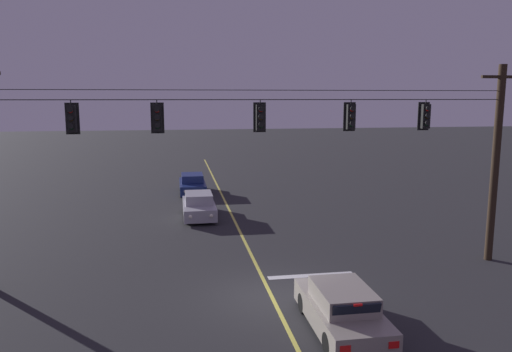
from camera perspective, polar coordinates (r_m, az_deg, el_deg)
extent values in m
plane|color=#28282B|center=(17.44, 1.86, -13.93)|extent=(180.00, 180.00, 0.00)
cube|color=#D1C64C|center=(25.23, -1.88, -6.56)|extent=(0.14, 60.00, 0.01)
cube|color=silver|center=(19.44, 6.44, -11.48)|extent=(3.40, 0.36, 0.01)
cylinder|color=#2D2116|center=(22.47, 26.19, 1.17)|extent=(0.32, 0.32, 8.16)
cube|color=#2D2116|center=(22.31, 26.84, 10.31)|extent=(1.80, 0.12, 0.12)
cylinder|color=slate|center=(22.30, 26.78, 9.41)|extent=(0.12, 0.12, 0.18)
cylinder|color=black|center=(18.35, 0.52, 8.92)|extent=(19.77, 0.03, 0.03)
cylinder|color=black|center=(18.35, 0.52, 10.01)|extent=(19.77, 0.02, 0.02)
cylinder|color=black|center=(18.43, -20.86, 8.05)|extent=(0.04, 0.04, 0.18)
cube|color=black|center=(18.44, -20.76, 6.28)|extent=(0.32, 0.26, 0.96)
cube|color=black|center=(18.58, -20.68, 6.30)|extent=(0.48, 0.03, 1.12)
sphere|color=red|center=(18.28, -20.91, 7.16)|extent=(0.17, 0.17, 0.17)
cylinder|color=black|center=(18.24, -20.94, 7.29)|extent=(0.20, 0.10, 0.20)
sphere|color=#3D280A|center=(18.29, -20.86, 6.26)|extent=(0.17, 0.17, 0.17)
cylinder|color=black|center=(18.24, -20.89, 6.38)|extent=(0.20, 0.10, 0.20)
sphere|color=black|center=(18.30, -20.81, 5.36)|extent=(0.17, 0.17, 0.17)
cylinder|color=black|center=(18.26, -20.84, 5.48)|extent=(0.20, 0.10, 0.20)
cylinder|color=black|center=(18.09, -11.53, 8.45)|extent=(0.04, 0.04, 0.18)
cube|color=black|center=(18.10, -11.47, 6.65)|extent=(0.32, 0.26, 0.96)
cube|color=black|center=(18.25, -11.46, 6.67)|extent=(0.48, 0.03, 1.12)
sphere|color=red|center=(17.93, -11.52, 7.55)|extent=(0.17, 0.17, 0.17)
cylinder|color=black|center=(17.89, -11.53, 7.68)|extent=(0.20, 0.10, 0.20)
sphere|color=#3D280A|center=(17.94, -11.49, 6.63)|extent=(0.17, 0.17, 0.17)
cylinder|color=black|center=(17.90, -11.50, 6.76)|extent=(0.20, 0.10, 0.20)
sphere|color=black|center=(17.96, -11.46, 5.71)|extent=(0.17, 0.17, 0.17)
cylinder|color=black|center=(17.91, -11.47, 5.84)|extent=(0.20, 0.10, 0.20)
cylinder|color=black|center=(18.35, 0.49, 8.64)|extent=(0.04, 0.04, 0.18)
cube|color=black|center=(18.37, 0.49, 6.86)|extent=(0.32, 0.26, 0.96)
cube|color=black|center=(18.51, 0.41, 6.88)|extent=(0.48, 0.03, 1.12)
sphere|color=red|center=(18.20, 0.58, 7.75)|extent=(0.17, 0.17, 0.17)
cylinder|color=black|center=(18.16, 0.60, 7.88)|extent=(0.20, 0.10, 0.20)
sphere|color=#3D280A|center=(18.21, 0.58, 6.84)|extent=(0.17, 0.17, 0.17)
cylinder|color=black|center=(18.17, 0.60, 6.97)|extent=(0.20, 0.10, 0.20)
sphere|color=black|center=(18.22, 0.58, 5.94)|extent=(0.17, 0.17, 0.17)
cylinder|color=black|center=(18.18, 0.60, 6.06)|extent=(0.20, 0.10, 0.20)
cylinder|color=black|center=(19.28, 11.05, 8.50)|extent=(0.04, 0.04, 0.18)
cube|color=black|center=(19.30, 11.00, 6.81)|extent=(0.32, 0.26, 0.96)
cube|color=black|center=(19.43, 10.85, 6.83)|extent=(0.48, 0.03, 1.12)
sphere|color=red|center=(19.14, 11.20, 7.65)|extent=(0.17, 0.17, 0.17)
cylinder|color=black|center=(19.10, 11.24, 7.77)|extent=(0.20, 0.10, 0.20)
sphere|color=#3D280A|center=(19.15, 11.17, 6.79)|extent=(0.17, 0.17, 0.17)
cylinder|color=black|center=(19.11, 11.22, 6.91)|extent=(0.20, 0.10, 0.20)
sphere|color=black|center=(19.16, 11.14, 5.93)|extent=(0.17, 0.17, 0.17)
cylinder|color=black|center=(19.12, 11.19, 6.04)|extent=(0.20, 0.10, 0.20)
cylinder|color=black|center=(20.57, 19.26, 8.19)|extent=(0.04, 0.04, 0.18)
cube|color=black|center=(20.58, 19.18, 6.61)|extent=(0.32, 0.26, 0.96)
cube|color=black|center=(20.71, 18.99, 6.63)|extent=(0.48, 0.03, 1.12)
sphere|color=red|center=(20.43, 19.43, 7.39)|extent=(0.17, 0.17, 0.17)
cylinder|color=black|center=(20.40, 19.50, 7.50)|extent=(0.20, 0.10, 0.20)
sphere|color=#3D280A|center=(20.44, 19.39, 6.58)|extent=(0.17, 0.17, 0.17)
cylinder|color=black|center=(20.41, 19.45, 6.70)|extent=(0.20, 0.10, 0.20)
sphere|color=black|center=(20.46, 19.35, 5.78)|extent=(0.17, 0.17, 0.17)
cylinder|color=black|center=(20.42, 19.41, 5.89)|extent=(0.20, 0.10, 0.20)
cube|color=gray|center=(15.21, 9.93, -15.59)|extent=(1.80, 4.30, 0.68)
cube|color=gray|center=(14.86, 10.15, -13.64)|extent=(1.51, 2.15, 0.54)
cube|color=black|center=(15.68, 8.98, -12.36)|extent=(1.40, 0.21, 0.48)
cube|color=black|center=(13.95, 11.66, -15.26)|extent=(1.37, 0.18, 0.46)
cylinder|color=black|center=(16.22, 5.57, -14.57)|extent=(0.22, 0.64, 0.64)
cylinder|color=black|center=(16.68, 11.00, -14.02)|extent=(0.22, 0.64, 0.64)
cylinder|color=black|center=(13.93, 8.56, -18.86)|extent=(0.22, 0.64, 0.64)
cylinder|color=black|center=(14.45, 14.86, -17.98)|extent=(0.22, 0.64, 0.64)
cube|color=red|center=(13.14, 10.41, -19.31)|extent=(0.28, 0.03, 0.18)
cube|color=red|center=(13.60, 15.83, -18.49)|extent=(0.28, 0.03, 0.18)
cube|color=red|center=(13.76, 11.85, -14.56)|extent=(0.24, 0.04, 0.06)
cube|color=#A5A5AD|center=(28.39, -6.69, -3.78)|extent=(1.80, 4.30, 0.68)
cube|color=#A5A5AD|center=(28.37, -6.72, -2.53)|extent=(1.51, 2.15, 0.54)
cube|color=black|center=(27.46, -6.63, -2.92)|extent=(1.40, 0.21, 0.48)
cube|color=black|center=(29.41, -6.82, -2.11)|extent=(1.37, 0.18, 0.46)
cylinder|color=black|center=(27.18, -4.87, -4.74)|extent=(0.22, 0.64, 0.64)
cylinder|color=black|center=(27.11, -8.22, -4.84)|extent=(0.22, 0.64, 0.64)
cylinder|color=black|center=(29.77, -5.28, -3.52)|extent=(0.22, 0.64, 0.64)
cylinder|color=black|center=(29.70, -8.34, -3.61)|extent=(0.22, 0.64, 0.64)
sphere|color=white|center=(26.30, -5.24, -4.67)|extent=(0.20, 0.20, 0.20)
sphere|color=white|center=(26.24, -7.68, -4.74)|extent=(0.20, 0.20, 0.20)
cube|color=navy|center=(35.39, -7.44, -1.21)|extent=(1.80, 4.30, 0.68)
cube|color=navy|center=(35.40, -7.47, -0.21)|extent=(1.51, 2.15, 0.54)
cube|color=black|center=(34.48, -7.42, -0.46)|extent=(1.40, 0.21, 0.48)
cube|color=black|center=(36.45, -7.53, 0.06)|extent=(1.37, 0.18, 0.46)
cylinder|color=black|center=(34.15, -6.03, -1.89)|extent=(0.22, 0.64, 0.64)
cylinder|color=black|center=(34.10, -8.69, -1.96)|extent=(0.22, 0.64, 0.64)
cylinder|color=black|center=(36.77, -6.28, -1.10)|extent=(0.22, 0.64, 0.64)
cylinder|color=black|center=(36.72, -8.75, -1.16)|extent=(0.22, 0.64, 0.64)
sphere|color=white|center=(33.27, -6.35, -1.75)|extent=(0.20, 0.20, 0.20)
sphere|color=white|center=(33.23, -8.27, -1.80)|extent=(0.20, 0.20, 0.20)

